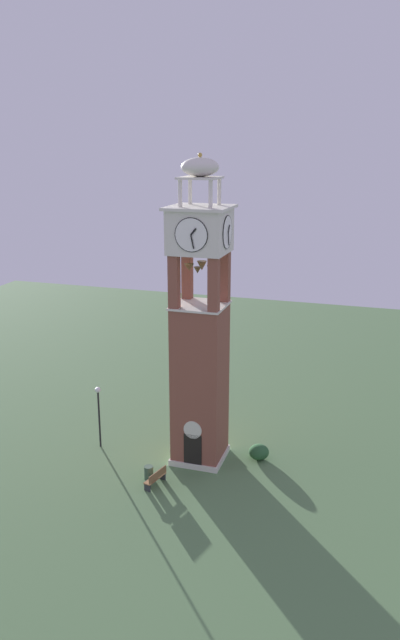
{
  "coord_description": "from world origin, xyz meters",
  "views": [
    {
      "loc": [
        10.01,
        -31.8,
        18.56
      ],
      "look_at": [
        0.0,
        0.0,
        8.83
      ],
      "focal_mm": 33.94,
      "sensor_mm": 36.0,
      "label": 1
    }
  ],
  "objects_px": {
    "clock_tower": "(200,341)",
    "lamp_post": "(99,406)",
    "trash_bin": "(149,473)",
    "park_bench": "(156,478)"
  },
  "relations": [
    {
      "from": "park_bench",
      "to": "trash_bin",
      "type": "xyz_separation_m",
      "value": [
        -0.65,
        0.53,
        -0.08
      ]
    },
    {
      "from": "clock_tower",
      "to": "trash_bin",
      "type": "height_order",
      "value": "clock_tower"
    },
    {
      "from": "clock_tower",
      "to": "trash_bin",
      "type": "xyz_separation_m",
      "value": [
        -2.07,
        -3.23,
        -7.16
      ]
    },
    {
      "from": "clock_tower",
      "to": "park_bench",
      "type": "bearing_deg",
      "value": -110.69
    },
    {
      "from": "park_bench",
      "to": "trash_bin",
      "type": "distance_m",
      "value": 0.84
    },
    {
      "from": "trash_bin",
      "to": "clock_tower",
      "type": "bearing_deg",
      "value": 57.33
    },
    {
      "from": "clock_tower",
      "to": "lamp_post",
      "type": "xyz_separation_m",
      "value": [
        -6.49,
        -0.54,
        -4.75
      ]
    },
    {
      "from": "park_bench",
      "to": "lamp_post",
      "type": "xyz_separation_m",
      "value": [
        -5.07,
        3.23,
        2.32
      ]
    },
    {
      "from": "clock_tower",
      "to": "lamp_post",
      "type": "distance_m",
      "value": 8.06
    },
    {
      "from": "clock_tower",
      "to": "lamp_post",
      "type": "relative_size",
      "value": 4.45
    }
  ]
}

